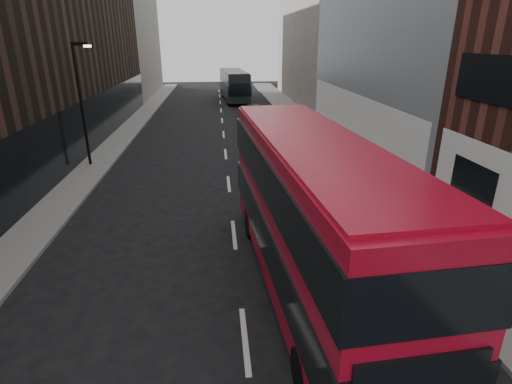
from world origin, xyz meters
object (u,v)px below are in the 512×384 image
object	(u,v)px
street_lamp	(82,97)
grey_bus	(234,85)
car_a	(272,156)
car_c	(255,112)
car_b	(268,129)
red_bus	(311,210)

from	to	relation	value
street_lamp	grey_bus	size ratio (longest dim) A/B	0.61
car_a	car_c	distance (m)	16.21
car_a	car_b	world-z (taller)	car_a
car_a	car_b	size ratio (longest dim) A/B	1.21
grey_bus	car_c	xyz separation A→B (m)	(1.40, -12.66, -1.30)
street_lamp	car_c	size ratio (longest dim) A/B	1.54
red_bus	car_b	distance (m)	20.99
car_a	car_b	bearing A→B (deg)	82.88
car_c	car_b	bearing A→B (deg)	-95.60
car_b	car_c	distance (m)	7.80
red_bus	car_b	size ratio (longest dim) A/B	3.15
red_bus	car_a	size ratio (longest dim) A/B	2.60
street_lamp	car_c	xyz separation A→B (m)	(11.45, 14.75, -3.52)
grey_bus	car_a	size ratio (longest dim) A/B	2.48
street_lamp	car_a	distance (m)	11.51
street_lamp	grey_bus	world-z (taller)	street_lamp
red_bus	car_a	distance (m)	12.59
car_a	car_c	world-z (taller)	car_a
grey_bus	car_c	bearing A→B (deg)	-87.62
grey_bus	red_bus	bearing A→B (deg)	-93.57
car_b	street_lamp	bearing A→B (deg)	-154.05
street_lamp	grey_bus	distance (m)	29.27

